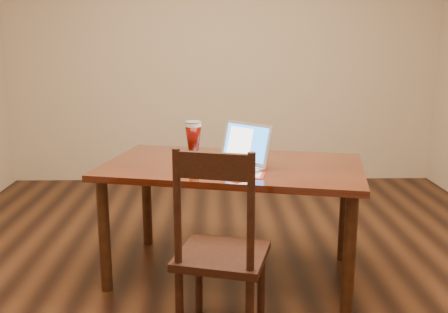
{
  "coord_description": "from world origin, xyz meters",
  "views": [
    {
      "loc": [
        -0.11,
        -2.77,
        1.47
      ],
      "look_at": [
        -0.05,
        0.07,
        0.81
      ],
      "focal_mm": 40.0,
      "sensor_mm": 36.0,
      "label": 1
    }
  ],
  "objects": [
    {
      "name": "dining_table",
      "position": [
        0.0,
        0.21,
        0.66
      ],
      "size": [
        1.72,
        1.2,
        1.01
      ],
      "rotation": [
        0.0,
        0.0,
        -0.22
      ],
      "color": "#4B180A",
      "rests_on": "ground"
    },
    {
      "name": "ground",
      "position": [
        0.0,
        0.0,
        0.0
      ],
      "size": [
        5.0,
        5.0,
        0.0
      ],
      "primitive_type": "plane",
      "color": "black",
      "rests_on": "ground"
    },
    {
      "name": "dining_chair",
      "position": [
        -0.08,
        -0.51,
        0.47
      ],
      "size": [
        0.52,
        0.5,
        1.0
      ],
      "rotation": [
        0.0,
        0.0,
        -0.26
      ],
      "color": "black",
      "rests_on": "ground"
    }
  ]
}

